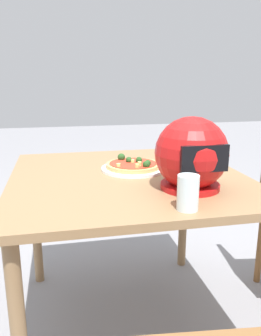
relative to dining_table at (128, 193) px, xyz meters
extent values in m
plane|color=gray|center=(0.00, 0.00, -0.66)|extent=(14.00, 14.00, 0.00)
cube|color=olive|center=(0.00, 0.00, 0.07)|extent=(1.00, 1.03, 0.03)
cylinder|color=olive|center=(-0.44, -0.45, -0.30)|extent=(0.05, 0.05, 0.72)
cylinder|color=olive|center=(0.44, -0.45, -0.30)|extent=(0.05, 0.05, 0.72)
cylinder|color=white|center=(-0.04, -0.08, 0.09)|extent=(0.29, 0.29, 0.01)
cylinder|color=tan|center=(-0.04, -0.08, 0.11)|extent=(0.25, 0.25, 0.02)
cylinder|color=red|center=(-0.04, -0.08, 0.12)|extent=(0.22, 0.22, 0.00)
sphere|color=#234C1E|center=(-0.10, -0.03, 0.13)|extent=(0.03, 0.03, 0.03)
sphere|color=#234C1E|center=(-0.07, -0.09, 0.13)|extent=(0.03, 0.03, 0.03)
sphere|color=#234C1E|center=(-0.03, -0.10, 0.13)|extent=(0.03, 0.03, 0.03)
sphere|color=#234C1E|center=(-0.08, 0.00, 0.13)|extent=(0.03, 0.03, 0.03)
sphere|color=#234C1E|center=(0.00, -0.16, 0.13)|extent=(0.04, 0.04, 0.04)
cylinder|color=#E0D172|center=(-0.04, 0.01, 0.13)|extent=(0.02, 0.02, 0.02)
cylinder|color=#E0D172|center=(-0.04, -0.09, 0.12)|extent=(0.02, 0.02, 0.01)
cylinder|color=#E0D172|center=(-0.06, -0.02, 0.13)|extent=(0.02, 0.02, 0.02)
cylinder|color=#E0D172|center=(0.04, -0.03, 0.12)|extent=(0.02, 0.02, 0.01)
cylinder|color=#E0D172|center=(-0.01, -0.17, 0.13)|extent=(0.03, 0.03, 0.01)
sphere|color=#B21414|center=(-0.20, 0.23, 0.22)|extent=(0.27, 0.27, 0.27)
cylinder|color=#B21414|center=(-0.20, 0.23, 0.10)|extent=(0.23, 0.23, 0.02)
cube|color=black|center=(-0.20, 0.35, 0.23)|extent=(0.17, 0.02, 0.09)
cylinder|color=silver|center=(-0.11, 0.44, 0.14)|extent=(0.07, 0.07, 0.11)
cylinder|color=brown|center=(-0.81, -0.18, -0.45)|extent=(0.04, 0.04, 0.43)
camera|label=1|loc=(0.28, 1.41, 0.50)|focal=36.73mm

